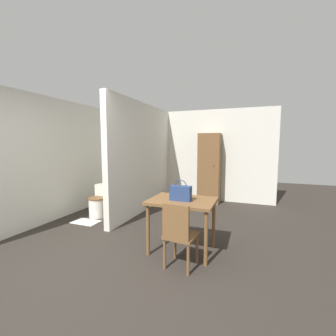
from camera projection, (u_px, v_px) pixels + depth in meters
name	position (u px, v px, depth m)	size (l,w,h in m)	color
ground_plane	(87.00, 273.00, 2.74)	(16.00, 16.00, 0.00)	#2D2823
wall_back	(185.00, 155.00, 6.51)	(4.89, 0.12, 2.50)	silver
wall_left	(77.00, 158.00, 5.24)	(0.12, 5.13, 2.50)	silver
partition_wall	(143.00, 158.00, 5.28)	(0.12, 2.95, 2.50)	silver
dining_table	(182.00, 206.00, 3.25)	(0.94, 0.71, 0.77)	brown
wooden_chair	(179.00, 233.00, 2.79)	(0.41, 0.41, 0.85)	brown
toilet	(99.00, 203.00, 4.89)	(0.38, 0.53, 0.67)	silver
handbag	(181.00, 193.00, 3.19)	(0.30, 0.13, 0.30)	navy
wooden_cabinet	(209.00, 168.00, 5.98)	(0.56, 0.49, 1.85)	brown
bath_mat	(86.00, 222.00, 4.52)	(0.53, 0.33, 0.01)	silver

